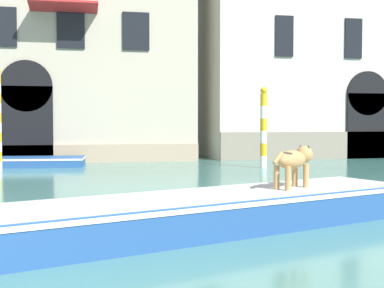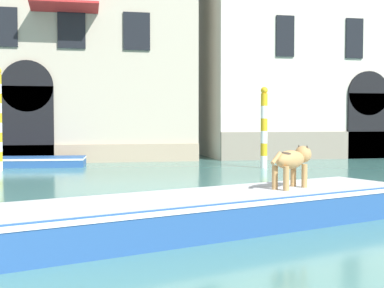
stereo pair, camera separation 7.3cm
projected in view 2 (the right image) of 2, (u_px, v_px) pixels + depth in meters
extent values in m
cube|color=tan|center=(39.00, 154.00, 24.32)|extent=(14.88, 0.16, 0.85)
cube|color=black|center=(27.00, 125.00, 24.15)|extent=(2.33, 0.14, 3.52)
cylinder|color=black|center=(27.00, 86.00, 24.07)|extent=(2.33, 0.14, 2.33)
cube|color=black|center=(3.00, 27.00, 23.78)|extent=(1.25, 0.10, 1.76)
cube|color=black|center=(72.00, 29.00, 24.37)|extent=(1.25, 0.10, 1.76)
cube|color=black|center=(137.00, 31.00, 24.97)|extent=(1.25, 0.10, 1.76)
cube|color=#B22323|center=(64.00, 6.00, 23.63)|extent=(2.99, 1.40, 0.29)
cube|color=beige|center=(328.00, 13.00, 30.09)|extent=(14.02, 6.00, 15.98)
cube|color=gray|center=(353.00, 145.00, 27.44)|extent=(14.02, 0.16, 1.39)
cube|color=black|center=(368.00, 126.00, 27.55)|extent=(2.27, 0.14, 3.36)
cylinder|color=black|center=(369.00, 93.00, 27.47)|extent=(2.27, 0.14, 2.27)
cube|color=black|center=(285.00, 36.00, 26.45)|extent=(0.93, 0.10, 2.02)
cube|color=black|center=(354.00, 38.00, 27.20)|extent=(0.93, 0.10, 2.02)
cube|color=#234C8C|center=(206.00, 214.00, 9.50)|extent=(8.56, 4.41, 0.64)
cube|color=white|center=(206.00, 200.00, 9.49)|extent=(8.60, 4.45, 0.08)
cube|color=#B2B7BC|center=(206.00, 195.00, 9.48)|extent=(8.27, 4.20, 0.06)
cylinder|color=tan|center=(293.00, 175.00, 10.44)|extent=(0.11, 0.11, 0.45)
cylinder|color=tan|center=(304.00, 176.00, 10.27)|extent=(0.11, 0.11, 0.45)
cylinder|color=tan|center=(275.00, 177.00, 9.98)|extent=(0.11, 0.11, 0.45)
cylinder|color=tan|center=(286.00, 178.00, 9.81)|extent=(0.11, 0.11, 0.45)
ellipsoid|color=tan|center=(290.00, 160.00, 10.11)|extent=(0.89, 0.77, 0.36)
ellipsoid|color=#382D23|center=(286.00, 155.00, 10.02)|extent=(0.44, 0.42, 0.12)
sphere|color=tan|center=(303.00, 154.00, 10.44)|extent=(0.33, 0.33, 0.33)
cone|color=#382D23|center=(299.00, 148.00, 10.50)|extent=(0.10, 0.10, 0.13)
cone|color=#382D23|center=(307.00, 148.00, 10.38)|extent=(0.10, 0.10, 0.13)
cylinder|color=tan|center=(276.00, 158.00, 9.78)|extent=(0.29, 0.23, 0.24)
cube|color=#234C8C|center=(8.00, 162.00, 22.85)|extent=(6.61, 2.33, 0.39)
cube|color=white|center=(8.00, 159.00, 22.84)|extent=(6.64, 2.36, 0.08)
cube|color=#8C7251|center=(8.00, 162.00, 22.85)|extent=(3.67, 1.64, 0.35)
cylinder|color=white|center=(264.00, 162.00, 22.04)|extent=(0.28, 0.28, 0.51)
cylinder|color=gold|center=(264.00, 150.00, 22.01)|extent=(0.28, 0.28, 0.51)
cylinder|color=white|center=(264.00, 137.00, 21.99)|extent=(0.28, 0.28, 0.51)
cylinder|color=gold|center=(264.00, 125.00, 21.97)|extent=(0.28, 0.28, 0.51)
cylinder|color=white|center=(264.00, 112.00, 21.94)|extent=(0.28, 0.28, 0.51)
cylinder|color=gold|center=(264.00, 100.00, 21.92)|extent=(0.28, 0.28, 0.51)
sphere|color=gold|center=(264.00, 90.00, 21.90)|extent=(0.29, 0.29, 0.29)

